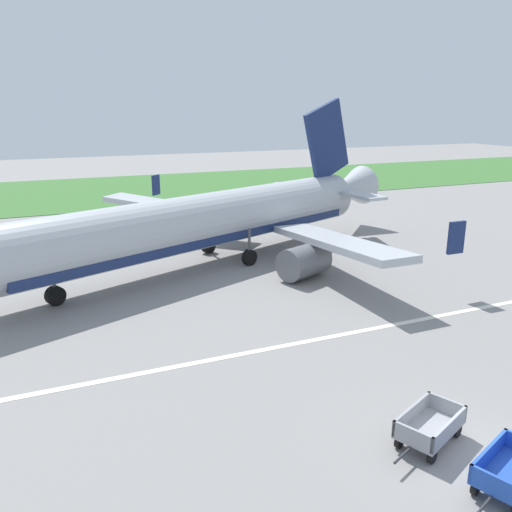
{
  "coord_description": "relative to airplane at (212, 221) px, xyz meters",
  "views": [
    {
      "loc": [
        -11.81,
        -10.64,
        10.73
      ],
      "look_at": [
        -0.86,
        14.85,
        2.8
      ],
      "focal_mm": 37.0,
      "sensor_mm": 36.0,
      "label": 1
    }
  ],
  "objects": [
    {
      "name": "ground_plane",
      "position": [
        0.5,
        -23.43,
        -3.05
      ],
      "size": [
        220.0,
        220.0,
        0.0
      ],
      "primitive_type": "plane",
      "color": "gray"
    },
    {
      "name": "baggage_cart_nearest",
      "position": [
        0.54,
        -25.11,
        -2.45
      ],
      "size": [
        3.58,
        2.21,
        1.07
      ],
      "color": "#234CB2",
      "rests_on": "ground"
    },
    {
      "name": "airplane",
      "position": [
        0.0,
        0.0,
        0.0
      ],
      "size": [
        36.11,
        29.45,
        11.34
      ],
      "color": "#B2B7BC",
      "rests_on": "ground"
    },
    {
      "name": "grass_strip",
      "position": [
        0.5,
        36.53,
        -3.02
      ],
      "size": [
        220.0,
        28.0,
        0.06
      ],
      "primitive_type": "cube",
      "color": "#3D7033",
      "rests_on": "ground"
    },
    {
      "name": "baggage_cart_second_in_row",
      "position": [
        -0.11,
        -22.45,
        -2.45
      ],
      "size": [
        3.55,
        2.28,
        1.07
      ],
      "color": "gray",
      "rests_on": "ground"
    },
    {
      "name": "apron_stripe",
      "position": [
        0.5,
        -14.07,
        -3.05
      ],
      "size": [
        120.0,
        0.36,
        0.01
      ],
      "primitive_type": "cube",
      "color": "silver",
      "rests_on": "ground"
    }
  ]
}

